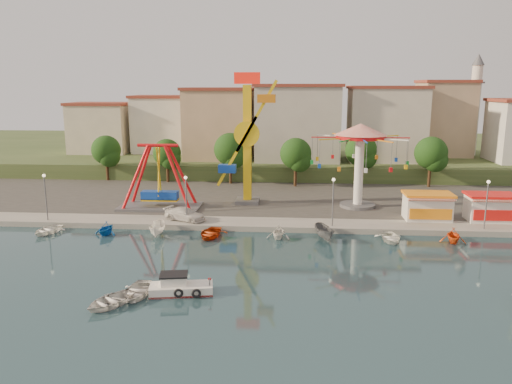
# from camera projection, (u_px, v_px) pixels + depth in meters

# --- Properties ---
(ground) EXTENTS (200.00, 200.00, 0.00)m
(ground) POSITION_uv_depth(u_px,v_px,m) (248.00, 273.00, 42.17)
(ground) COLOR #142F38
(ground) RESTS_ON ground
(quay_deck) EXTENTS (200.00, 100.00, 0.60)m
(quay_deck) POSITION_uv_depth(u_px,v_px,m) (276.00, 161.00, 102.55)
(quay_deck) COLOR #9E998E
(quay_deck) RESTS_ON ground
(asphalt_pad) EXTENTS (90.00, 28.00, 0.01)m
(asphalt_pad) POSITION_uv_depth(u_px,v_px,m) (267.00, 192.00, 71.29)
(asphalt_pad) COLOR #4C4944
(asphalt_pad) RESTS_ON quay_deck
(hill_terrace) EXTENTS (200.00, 60.00, 3.00)m
(hill_terrace) POSITION_uv_depth(u_px,v_px,m) (277.00, 152.00, 107.17)
(hill_terrace) COLOR #384C26
(hill_terrace) RESTS_ON ground
(pirate_ship_ride) EXTENTS (10.00, 5.00, 8.00)m
(pirate_ship_ride) POSITION_uv_depth(u_px,v_px,m) (159.00, 178.00, 61.29)
(pirate_ship_ride) COLOR #59595E
(pirate_ship_ride) RESTS_ON quay_deck
(kamikaze_tower) EXTENTS (5.44, 3.10, 16.50)m
(kamikaze_tower) POSITION_uv_depth(u_px,v_px,m) (249.00, 142.00, 62.74)
(kamikaze_tower) COLOR #59595E
(kamikaze_tower) RESTS_ON quay_deck
(wave_swinger) EXTENTS (11.60, 11.60, 10.40)m
(wave_swinger) POSITION_uv_depth(u_px,v_px,m) (360.00, 147.00, 60.96)
(wave_swinger) COLOR #59595E
(wave_swinger) RESTS_ON quay_deck
(booth_left) EXTENTS (5.40, 3.78, 3.08)m
(booth_left) POSITION_uv_depth(u_px,v_px,m) (427.00, 206.00, 56.38)
(booth_left) COLOR white
(booth_left) RESTS_ON quay_deck
(booth_mid) EXTENTS (5.40, 3.78, 3.08)m
(booth_mid) POSITION_uv_depth(u_px,v_px,m) (490.00, 207.00, 55.86)
(booth_mid) COLOR white
(booth_mid) RESTS_ON quay_deck
(lamp_post_0) EXTENTS (0.14, 0.14, 5.00)m
(lamp_post_0) POSITION_uv_depth(u_px,v_px,m) (46.00, 198.00, 55.99)
(lamp_post_0) COLOR #59595E
(lamp_post_0) RESTS_ON quay_deck
(lamp_post_1) EXTENTS (0.14, 0.14, 5.00)m
(lamp_post_1) POSITION_uv_depth(u_px,v_px,m) (186.00, 201.00, 54.79)
(lamp_post_1) COLOR #59595E
(lamp_post_1) RESTS_ON quay_deck
(lamp_post_2) EXTENTS (0.14, 0.14, 5.00)m
(lamp_post_2) POSITION_uv_depth(u_px,v_px,m) (333.00, 203.00, 53.60)
(lamp_post_2) COLOR #59595E
(lamp_post_2) RESTS_ON quay_deck
(lamp_post_3) EXTENTS (0.14, 0.14, 5.00)m
(lamp_post_3) POSITION_uv_depth(u_px,v_px,m) (486.00, 206.00, 52.40)
(lamp_post_3) COLOR #59595E
(lamp_post_3) RESTS_ON quay_deck
(tree_0) EXTENTS (4.60, 4.60, 7.19)m
(tree_0) POSITION_uv_depth(u_px,v_px,m) (106.00, 150.00, 79.01)
(tree_0) COLOR #382314
(tree_0) RESTS_ON quay_deck
(tree_1) EXTENTS (4.35, 4.35, 6.80)m
(tree_1) POSITION_uv_depth(u_px,v_px,m) (167.00, 153.00, 77.61)
(tree_1) COLOR #382314
(tree_1) RESTS_ON quay_deck
(tree_2) EXTENTS (5.02, 5.02, 7.85)m
(tree_2) POSITION_uv_depth(u_px,v_px,m) (230.00, 149.00, 76.29)
(tree_2) COLOR #382314
(tree_2) RESTS_ON quay_deck
(tree_3) EXTENTS (4.68, 4.68, 7.32)m
(tree_3) POSITION_uv_depth(u_px,v_px,m) (296.00, 154.00, 74.21)
(tree_3) COLOR #382314
(tree_3) RESTS_ON quay_deck
(tree_4) EXTENTS (4.86, 4.86, 7.60)m
(tree_4) POSITION_uv_depth(u_px,v_px,m) (361.00, 150.00, 76.33)
(tree_4) COLOR #382314
(tree_4) RESTS_ON quay_deck
(tree_5) EXTENTS (4.83, 4.83, 7.54)m
(tree_5) POSITION_uv_depth(u_px,v_px,m) (431.00, 153.00, 73.82)
(tree_5) COLOR #382314
(tree_5) RESTS_ON quay_deck
(building_0) EXTENTS (9.26, 9.53, 11.87)m
(building_0) POSITION_uv_depth(u_px,v_px,m) (83.00, 124.00, 87.70)
(building_0) COLOR beige
(building_0) RESTS_ON hill_terrace
(building_1) EXTENTS (12.33, 9.01, 8.63)m
(building_1) POSITION_uv_depth(u_px,v_px,m) (159.00, 131.00, 92.32)
(building_1) COLOR silver
(building_1) RESTS_ON hill_terrace
(building_2) EXTENTS (11.95, 9.28, 11.23)m
(building_2) POSITION_uv_depth(u_px,v_px,m) (229.00, 124.00, 91.63)
(building_2) COLOR tan
(building_2) RESTS_ON hill_terrace
(building_3) EXTENTS (12.59, 10.50, 9.20)m
(building_3) POSITION_uv_depth(u_px,v_px,m) (305.00, 131.00, 87.73)
(building_3) COLOR beige
(building_3) RESTS_ON hill_terrace
(building_4) EXTENTS (10.75, 9.23, 9.24)m
(building_4) POSITION_uv_depth(u_px,v_px,m) (379.00, 130.00, 90.04)
(building_4) COLOR beige
(building_4) RESTS_ON hill_terrace
(building_5) EXTENTS (12.77, 10.96, 11.21)m
(building_5) POSITION_uv_depth(u_px,v_px,m) (459.00, 126.00, 87.01)
(building_5) COLOR tan
(building_5) RESTS_ON hill_terrace
(minaret) EXTENTS (2.80, 2.80, 18.00)m
(minaret) POSITION_uv_depth(u_px,v_px,m) (475.00, 102.00, 89.49)
(minaret) COLOR silver
(minaret) RESTS_ON hill_terrace
(cabin_motorboat) EXTENTS (4.99, 2.60, 1.67)m
(cabin_motorboat) POSITION_uv_depth(u_px,v_px,m) (180.00, 288.00, 37.92)
(cabin_motorboat) COLOR white
(cabin_motorboat) RESTS_ON ground
(rowboat_a) EXTENTS (2.78, 3.89, 0.80)m
(rowboat_a) POSITION_uv_depth(u_px,v_px,m) (137.00, 291.00, 37.46)
(rowboat_a) COLOR silver
(rowboat_a) RESTS_ON ground
(rowboat_b) EXTENTS (4.34, 4.72, 0.80)m
(rowboat_b) POSITION_uv_depth(u_px,v_px,m) (109.00, 301.00, 35.76)
(rowboat_b) COLOR white
(rowboat_b) RESTS_ON ground
(van) EXTENTS (5.21, 3.64, 1.40)m
(van) POSITION_uv_depth(u_px,v_px,m) (185.00, 214.00, 56.18)
(van) COLOR silver
(van) RESTS_ON quay_deck
(moored_boat_0) EXTENTS (3.57, 4.33, 0.78)m
(moored_boat_0) POSITION_uv_depth(u_px,v_px,m) (47.00, 230.00, 53.32)
(moored_boat_0) COLOR white
(moored_boat_0) RESTS_ON ground
(moored_boat_1) EXTENTS (2.81, 3.11, 1.45)m
(moored_boat_1) POSITION_uv_depth(u_px,v_px,m) (106.00, 228.00, 52.77)
(moored_boat_1) COLOR blue
(moored_boat_1) RESTS_ON ground
(moored_boat_2) EXTENTS (1.73, 3.89, 1.46)m
(moored_boat_2) POSITION_uv_depth(u_px,v_px,m) (158.00, 229.00, 52.35)
(moored_boat_2) COLOR white
(moored_boat_2) RESTS_ON ground
(moored_boat_3) EXTENTS (3.56, 4.55, 0.86)m
(moored_boat_3) POSITION_uv_depth(u_px,v_px,m) (210.00, 233.00, 52.00)
(moored_boat_3) COLOR #C43D0F
(moored_boat_3) RESTS_ON ground
(moored_boat_4) EXTENTS (2.85, 3.16, 1.48)m
(moored_boat_4) POSITION_uv_depth(u_px,v_px,m) (279.00, 232.00, 51.40)
(moored_boat_4) COLOR white
(moored_boat_4) RESTS_ON ground
(moored_boat_5) EXTENTS (2.54, 4.18, 1.52)m
(moored_boat_5) POSITION_uv_depth(u_px,v_px,m) (325.00, 233.00, 51.04)
(moored_boat_5) COLOR #5C5D62
(moored_boat_5) RESTS_ON ground
(moored_boat_6) EXTENTS (2.87, 3.91, 0.79)m
(moored_boat_6) POSITION_uv_depth(u_px,v_px,m) (390.00, 238.00, 50.62)
(moored_boat_6) COLOR white
(moored_boat_6) RESTS_ON ground
(moored_boat_7) EXTENTS (3.00, 3.33, 1.56)m
(moored_boat_7) POSITION_uv_depth(u_px,v_px,m) (453.00, 235.00, 50.08)
(moored_boat_7) COLOR #F05115
(moored_boat_7) RESTS_ON ground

